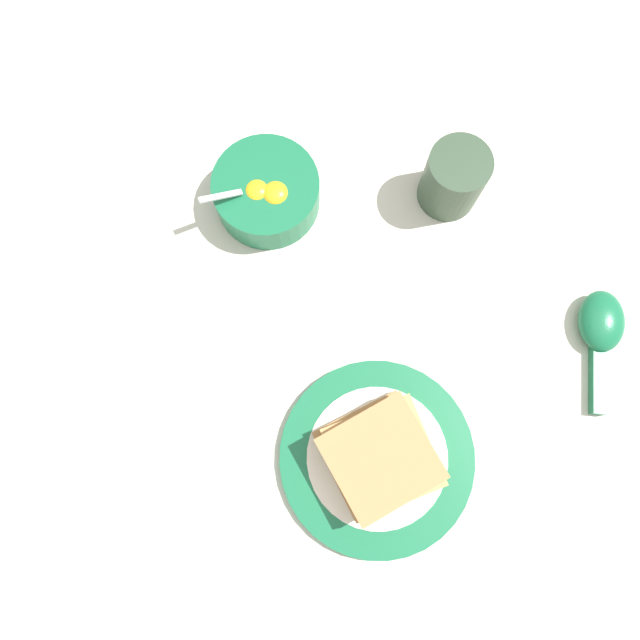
% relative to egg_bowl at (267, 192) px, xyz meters
% --- Properties ---
extents(ground_plane, '(3.00, 3.00, 0.00)m').
position_rel_egg_bowl_xyz_m(ground_plane, '(0.22, -0.10, -0.03)').
color(ground_plane, silver).
extents(egg_bowl, '(0.14, 0.13, 0.08)m').
position_rel_egg_bowl_xyz_m(egg_bowl, '(0.00, 0.00, 0.00)').
color(egg_bowl, '#196B42').
rests_on(egg_bowl, ground_plane).
extents(toast_plate, '(0.22, 0.22, 0.01)m').
position_rel_egg_bowl_xyz_m(toast_plate, '(0.17, -0.30, -0.02)').
color(toast_plate, '#196B42').
rests_on(toast_plate, ground_plane).
extents(toast_sandwich, '(0.15, 0.15, 0.05)m').
position_rel_egg_bowl_xyz_m(toast_sandwich, '(0.17, -0.30, 0.01)').
color(toast_sandwich, tan).
rests_on(toast_sandwich, toast_plate).
extents(soup_spoon, '(0.06, 0.15, 0.03)m').
position_rel_egg_bowl_xyz_m(soup_spoon, '(0.42, -0.12, -0.01)').
color(soup_spoon, '#196B42').
rests_on(soup_spoon, ground_plane).
extents(drinking_cup, '(0.07, 0.07, 0.09)m').
position_rel_egg_bowl_xyz_m(drinking_cup, '(0.22, 0.04, 0.02)').
color(drinking_cup, '#334733').
rests_on(drinking_cup, ground_plane).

